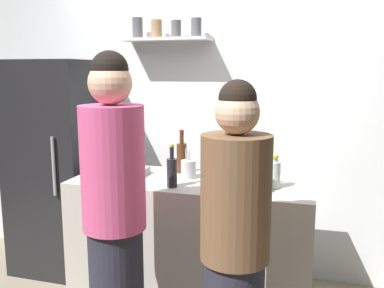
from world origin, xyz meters
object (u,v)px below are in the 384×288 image
(person_pink_top, at_px, (115,218))
(water_bottle_plastic, at_px, (273,174))
(wine_bottle_amber_glass, at_px, (182,157))
(utensil_holder, at_px, (189,169))
(person_brown_jacket, at_px, (235,251))
(baking_pan, at_px, (122,172))
(wine_bottle_green_glass, at_px, (247,176))
(refrigerator, at_px, (59,167))
(wine_bottle_dark_glass, at_px, (172,171))
(wine_bottle_pale_glass, at_px, (254,169))

(person_pink_top, bearing_deg, water_bottle_plastic, 146.22)
(wine_bottle_amber_glass, xyz_separation_m, water_bottle_plastic, (0.68, -0.23, -0.03))
(utensil_holder, xyz_separation_m, person_brown_jacket, (0.48, -0.81, -0.19))
(baking_pan, height_order, wine_bottle_green_glass, wine_bottle_green_glass)
(refrigerator, relative_size, utensil_holder, 7.81)
(wine_bottle_amber_glass, xyz_separation_m, person_brown_jacket, (0.57, -0.95, -0.25))
(person_brown_jacket, bearing_deg, person_pink_top, 14.56)
(baking_pan, distance_m, person_pink_top, 0.76)
(refrigerator, height_order, utensil_holder, refrigerator)
(person_brown_jacket, height_order, person_pink_top, person_pink_top)
(utensil_holder, relative_size, water_bottle_plastic, 1.06)
(wine_bottle_green_glass, bearing_deg, wine_bottle_dark_glass, 171.57)
(utensil_holder, height_order, person_pink_top, person_pink_top)
(wine_bottle_pale_glass, bearing_deg, utensil_holder, 164.11)
(refrigerator, xyz_separation_m, person_pink_top, (1.04, -1.03, 0.01))
(wine_bottle_amber_glass, height_order, wine_bottle_dark_glass, wine_bottle_amber_glass)
(utensil_holder, height_order, wine_bottle_pale_glass, wine_bottle_pale_glass)
(water_bottle_plastic, bearing_deg, wine_bottle_pale_glass, -159.33)
(wine_bottle_green_glass, height_order, wine_bottle_pale_glass, wine_bottle_green_glass)
(wine_bottle_pale_glass, xyz_separation_m, person_brown_jacket, (0.01, -0.68, -0.25))
(wine_bottle_amber_glass, xyz_separation_m, person_pink_top, (-0.09, -0.90, -0.17))
(utensil_holder, xyz_separation_m, water_bottle_plastic, (0.59, -0.09, 0.03))
(baking_pan, xyz_separation_m, wine_bottle_pale_glass, (0.95, -0.07, 0.10))
(refrigerator, height_order, wine_bottle_dark_glass, refrigerator)
(wine_bottle_green_glass, xyz_separation_m, water_bottle_plastic, (0.13, 0.24, -0.03))
(refrigerator, xyz_separation_m, person_brown_jacket, (1.71, -1.08, -0.07))
(wine_bottle_pale_glass, height_order, wine_bottle_dark_glass, wine_bottle_pale_glass)
(wine_bottle_dark_glass, distance_m, person_pink_top, 0.55)
(baking_pan, bearing_deg, water_bottle_plastic, -1.53)
(wine_bottle_amber_glass, distance_m, wine_bottle_pale_glass, 0.63)
(wine_bottle_dark_glass, xyz_separation_m, person_brown_jacket, (0.52, -0.56, -0.23))
(person_pink_top, bearing_deg, wine_bottle_dark_glass, 178.64)
(wine_bottle_pale_glass, relative_size, wine_bottle_dark_glass, 1.13)
(wine_bottle_green_glass, xyz_separation_m, person_brown_jacket, (0.02, -0.49, -0.26))
(baking_pan, height_order, wine_bottle_pale_glass, wine_bottle_pale_glass)
(wine_bottle_dark_glass, xyz_separation_m, person_pink_top, (-0.15, -0.51, -0.15))
(wine_bottle_dark_glass, relative_size, person_brown_jacket, 0.17)
(wine_bottle_green_glass, bearing_deg, refrigerator, 160.49)
(utensil_holder, bearing_deg, person_pink_top, -103.81)
(person_brown_jacket, bearing_deg, refrigerator, -13.50)
(refrigerator, xyz_separation_m, baking_pan, (0.75, -0.33, 0.09))
(utensil_holder, bearing_deg, wine_bottle_pale_glass, -15.89)
(wine_bottle_amber_glass, bearing_deg, wine_bottle_green_glass, -39.79)
(refrigerator, distance_m, wine_bottle_amber_glass, 1.15)
(water_bottle_plastic, bearing_deg, person_brown_jacket, -98.48)
(refrigerator, height_order, baking_pan, refrigerator)
(wine_bottle_amber_glass, bearing_deg, utensil_holder, -55.46)
(wine_bottle_pale_glass, distance_m, water_bottle_plastic, 0.13)
(utensil_holder, distance_m, wine_bottle_amber_glass, 0.17)
(utensil_holder, relative_size, wine_bottle_pale_glass, 0.71)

